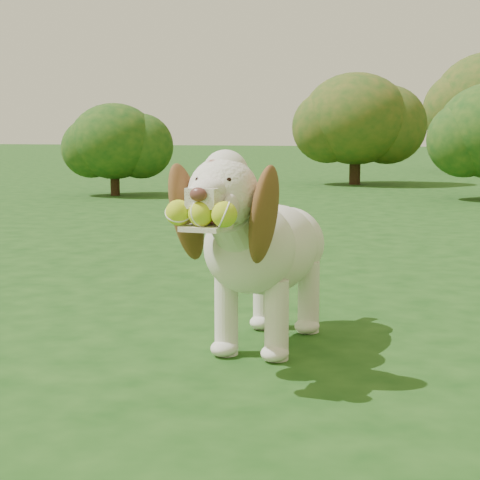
# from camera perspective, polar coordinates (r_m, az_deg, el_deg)

# --- Properties ---
(ground) EXTENTS (80.00, 80.00, 0.00)m
(ground) POSITION_cam_1_polar(r_m,az_deg,el_deg) (3.72, 5.97, -5.89)
(ground) COLOR #163F12
(ground) RESTS_ON ground
(dog) EXTENTS (0.45, 1.25, 0.81)m
(dog) POSITION_cam_1_polar(r_m,az_deg,el_deg) (3.20, 1.57, -0.22)
(dog) COLOR white
(dog) RESTS_ON ground
(shrub_a) EXTENTS (1.19, 1.19, 1.24)m
(shrub_a) POSITION_cam_1_polar(r_m,az_deg,el_deg) (10.96, -8.94, 6.94)
(shrub_a) COLOR #382314
(shrub_a) RESTS_ON ground
(shrub_b) EXTENTS (1.73, 1.73, 1.80)m
(shrub_b) POSITION_cam_1_polar(r_m,az_deg,el_deg) (13.15, 8.24, 8.52)
(shrub_b) COLOR #382314
(shrub_b) RESTS_ON ground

